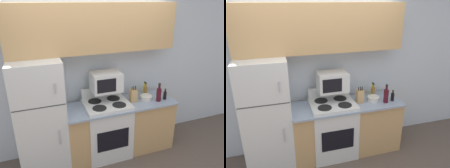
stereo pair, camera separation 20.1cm
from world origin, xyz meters
TOP-DOWN VIEW (x-y plane):
  - ground_plane at (0.00, 0.00)m, footprint 12.00×12.00m
  - wall_back at (0.00, 0.66)m, footprint 8.00×0.05m
  - lower_cabinets at (0.33, 0.28)m, footprint 1.74×0.60m
  - refrigerator at (-0.87, 0.31)m, footprint 0.66×0.65m
  - upper_cabinets at (0.00, 0.46)m, footprint 2.40×0.35m
  - stove at (0.10, 0.27)m, footprint 0.69×0.59m
  - microwave at (0.13, 0.37)m, footprint 0.45×0.35m
  - knife_block at (0.54, 0.26)m, footprint 0.11×0.10m
  - bowl at (0.77, 0.25)m, footprint 0.20×0.20m
  - bottle_wine_red at (0.93, 0.14)m, footprint 0.08×0.08m
  - bottle_vinegar at (0.83, 0.38)m, footprint 0.06×0.06m
  - bottle_cooking_spray at (0.85, 0.47)m, footprint 0.06×0.06m
  - bottle_soy_sauce at (1.06, 0.16)m, footprint 0.05×0.05m

SIDE VIEW (x-z plane):
  - ground_plane at x=0.00m, z-range 0.00..0.00m
  - lower_cabinets at x=0.33m, z-range 0.00..0.88m
  - stove at x=0.10m, z-range -0.06..1.02m
  - refrigerator at x=-0.87m, z-range 0.00..1.69m
  - bowl at x=0.77m, z-range 0.88..0.96m
  - bottle_soy_sauce at x=1.06m, z-range 0.86..1.04m
  - bottle_cooking_spray at x=0.85m, z-range 0.86..1.08m
  - bottle_vinegar at x=0.83m, z-range 0.86..1.10m
  - knife_block at x=0.54m, z-range 0.85..1.12m
  - bottle_wine_red at x=0.93m, z-range 0.85..1.15m
  - microwave at x=0.13m, z-range 1.09..1.38m
  - wall_back at x=0.00m, z-range 0.00..2.55m
  - upper_cabinets at x=0.00m, z-range 1.69..2.37m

